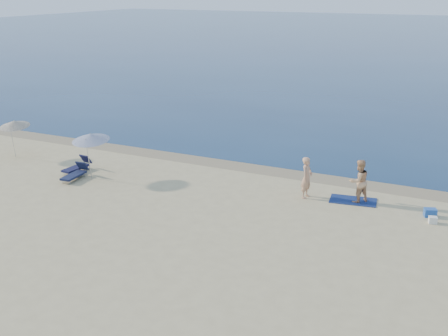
# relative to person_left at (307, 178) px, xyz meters

# --- Properties ---
(sea) EXTENTS (240.00, 160.00, 0.01)m
(sea) POSITION_rel_person_left_xyz_m (-1.96, 83.41, -0.92)
(sea) COLOR #0B2345
(sea) RESTS_ON ground
(wet_sand_strip) EXTENTS (240.00, 1.60, 0.00)m
(wet_sand_strip) POSITION_rel_person_left_xyz_m (-1.96, 2.81, -0.92)
(wet_sand_strip) COLOR #847254
(wet_sand_strip) RESTS_ON ground
(person_left) EXTENTS (0.50, 0.71, 1.85)m
(person_left) POSITION_rel_person_left_xyz_m (0.00, 0.00, 0.00)
(person_left) COLOR tan
(person_left) RESTS_ON ground
(person_right) EXTENTS (1.15, 1.17, 1.90)m
(person_right) POSITION_rel_person_left_xyz_m (2.18, 0.44, 0.03)
(person_right) COLOR tan
(person_right) RESTS_ON ground
(beach_towel) EXTENTS (2.12, 1.38, 0.03)m
(beach_towel) POSITION_rel_person_left_xyz_m (1.99, 0.47, -0.91)
(beach_towel) COLOR #0F1C4C
(beach_towel) RESTS_ON ground
(white_bag) EXTENTS (0.38, 0.34, 0.27)m
(white_bag) POSITION_rel_person_left_xyz_m (5.38, -0.55, -0.79)
(white_bag) COLOR silver
(white_bag) RESTS_ON ground
(blue_cooler) EXTENTS (0.56, 0.48, 0.34)m
(blue_cooler) POSITION_rel_person_left_xyz_m (5.20, 0.11, -0.75)
(blue_cooler) COLOR #1F4FA9
(blue_cooler) RESTS_ON ground
(umbrella_near) EXTENTS (1.83, 1.86, 2.34)m
(umbrella_near) POSITION_rel_person_left_xyz_m (-10.17, -1.93, 1.10)
(umbrella_near) COLOR silver
(umbrella_near) RESTS_ON ground
(umbrella_far) EXTENTS (1.95, 1.96, 2.15)m
(umbrella_far) POSITION_rel_person_left_xyz_m (-16.08, -0.94, 0.93)
(umbrella_far) COLOR silver
(umbrella_far) RESTS_ON ground
(lounger_left) EXTENTS (0.66, 1.70, 0.74)m
(lounger_left) POSITION_rel_person_left_xyz_m (-11.45, -1.54, -0.66)
(lounger_left) COLOR #141639
(lounger_left) RESTS_ON ground
(lounger_right) EXTENTS (0.67, 1.69, 0.73)m
(lounger_right) POSITION_rel_person_left_xyz_m (-10.81, -2.50, -0.66)
(lounger_right) COLOR #151C3C
(lounger_right) RESTS_ON ground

